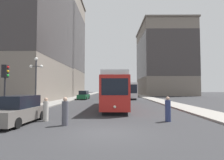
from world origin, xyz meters
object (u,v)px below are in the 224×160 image
at_px(parked_car_left_mid, 84,95).
at_px(pedestrian_crossing_near, 168,110).
at_px(streetcar, 116,90).
at_px(lamp_post_left_near, 36,75).
at_px(transit_bus, 128,90).
at_px(parked_car_left_near, 19,110).
at_px(traffic_light_near_left, 5,77).
at_px(fire_hydrant, 1,113).
at_px(pedestrian_on_sidewalk, 46,110).
at_px(pedestrian_crossing_far, 65,112).

xyz_separation_m(parked_car_left_mid, pedestrian_crossing_near, (10.07, -24.52, -0.04)).
relative_size(streetcar, parked_car_left_mid, 2.72).
bearing_deg(streetcar, lamp_post_left_near, -161.21).
xyz_separation_m(transit_bus, parked_car_left_near, (-9.62, -28.81, -1.10)).
height_order(parked_car_left_mid, lamp_post_left_near, lamp_post_left_near).
height_order(parked_car_left_near, traffic_light_near_left, traffic_light_near_left).
bearing_deg(streetcar, traffic_light_near_left, -133.72).
relative_size(streetcar, parked_car_left_near, 2.77).
height_order(parked_car_left_mid, traffic_light_near_left, traffic_light_near_left).
bearing_deg(pedestrian_crossing_near, parked_car_left_mid, 176.43).
bearing_deg(lamp_post_left_near, pedestrian_crossing_near, -26.43).
xyz_separation_m(pedestrian_crossing_near, fire_hydrant, (-12.07, 0.48, -0.28)).
bearing_deg(traffic_light_near_left, parked_car_left_near, -33.93).
distance_m(pedestrian_on_sidewalk, fire_hydrant, 3.50).
bearing_deg(traffic_light_near_left, parked_car_left_mid, 86.01).
bearing_deg(fire_hydrant, pedestrian_crossing_near, -2.30).
xyz_separation_m(pedestrian_crossing_far, traffic_light_near_left, (-4.93, 1.79, 2.32)).
bearing_deg(lamp_post_left_near, parked_car_left_mid, 84.15).
xyz_separation_m(transit_bus, lamp_post_left_near, (-11.52, -22.14, 1.78)).
relative_size(streetcar, pedestrian_crossing_near, 7.72).
bearing_deg(parked_car_left_mid, lamp_post_left_near, -93.44).
height_order(streetcar, pedestrian_crossing_near, streetcar).
relative_size(streetcar, pedestrian_on_sidewalk, 8.12).
relative_size(pedestrian_crossing_near, pedestrian_on_sidewalk, 1.05).
bearing_deg(lamp_post_left_near, streetcar, 17.48).
relative_size(transit_bus, traffic_light_near_left, 3.32).
bearing_deg(pedestrian_crossing_far, pedestrian_on_sidewalk, -6.19).
height_order(lamp_post_left_near, fire_hydrant, lamp_post_left_near).
bearing_deg(pedestrian_on_sidewalk, lamp_post_left_near, -14.32).
xyz_separation_m(parked_car_left_near, pedestrian_on_sidewalk, (1.47, 0.82, -0.08)).
bearing_deg(pedestrian_crossing_near, fire_hydrant, -118.21).
xyz_separation_m(transit_bus, pedestrian_crossing_near, (0.45, -28.09, -1.14)).
relative_size(transit_bus, lamp_post_left_near, 2.37).
relative_size(parked_car_left_near, pedestrian_crossing_near, 2.78).
distance_m(parked_car_left_near, pedestrian_crossing_far, 3.31).
distance_m(parked_car_left_mid, pedestrian_crossing_far, 26.11).
distance_m(lamp_post_left_near, fire_hydrant, 6.34).
relative_size(parked_car_left_near, pedestrian_crossing_far, 2.73).
relative_size(pedestrian_on_sidewalk, fire_hydrant, 2.19).
bearing_deg(pedestrian_on_sidewalk, parked_car_left_near, 74.82).
bearing_deg(traffic_light_near_left, fire_hydrant, 166.28).
bearing_deg(parked_car_left_near, pedestrian_crossing_far, -8.09).
relative_size(parked_car_left_near, lamp_post_left_near, 0.88).
height_order(pedestrian_crossing_near, pedestrian_on_sidewalk, pedestrian_crossing_near).
distance_m(pedestrian_on_sidewalk, lamp_post_left_near, 7.38).
xyz_separation_m(parked_car_left_mid, fire_hydrant, (-2.00, -24.04, -0.32)).
xyz_separation_m(parked_car_left_mid, traffic_light_near_left, (-1.68, -24.11, 2.30)).
relative_size(transit_bus, parked_car_left_near, 2.69).
height_order(parked_car_left_mid, fire_hydrant, parked_car_left_mid).
bearing_deg(parked_car_left_mid, traffic_light_near_left, -91.58).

